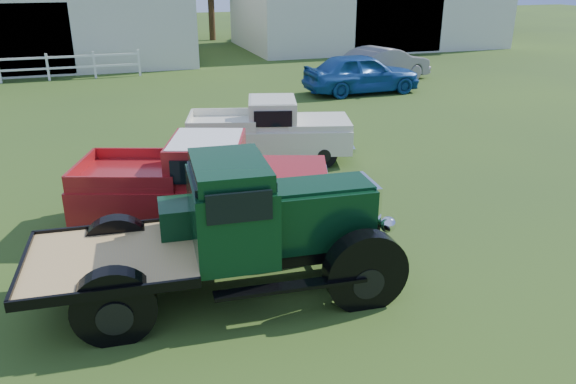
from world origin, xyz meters
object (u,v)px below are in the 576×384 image
object	(u,v)px
vintage_flatbed	(225,230)
misc_car_blue	(362,73)
red_pickup	(203,183)
misc_car_grey	(384,64)
white_pickup	(269,130)

from	to	relation	value
vintage_flatbed	misc_car_blue	size ratio (longest dim) A/B	1.16
red_pickup	misc_car_grey	bearing A→B (deg)	69.28
white_pickup	misc_car_blue	size ratio (longest dim) A/B	0.93
red_pickup	white_pickup	xyz separation A→B (m)	(2.36, 3.55, -0.10)
misc_car_grey	red_pickup	bearing A→B (deg)	122.86
white_pickup	misc_car_blue	bearing A→B (deg)	64.93
misc_car_grey	misc_car_blue	bearing A→B (deg)	117.12
vintage_flatbed	misc_car_blue	xyz separation A→B (m)	(8.44, 13.19, -0.28)
white_pickup	vintage_flatbed	bearing A→B (deg)	-97.15
vintage_flatbed	misc_car_grey	distance (m)	18.49
vintage_flatbed	red_pickup	world-z (taller)	vintage_flatbed
vintage_flatbed	red_pickup	size ratio (longest dim) A/B	1.11
vintage_flatbed	misc_car_grey	size ratio (longest dim) A/B	1.19
vintage_flatbed	misc_car_blue	bearing A→B (deg)	61.30
vintage_flatbed	misc_car_grey	bearing A→B (deg)	59.39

